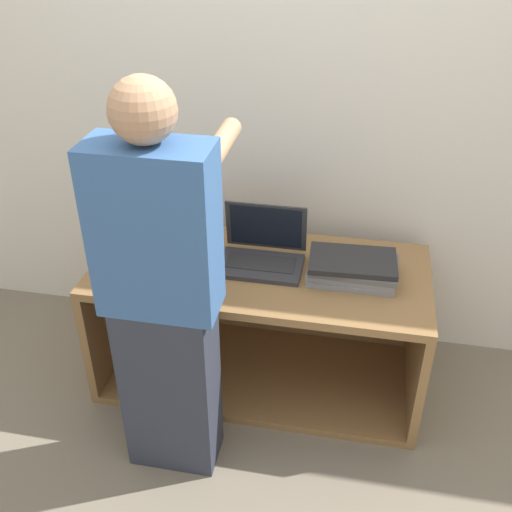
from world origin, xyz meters
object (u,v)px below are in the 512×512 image
object	(u,v)px
laptop_stack_left	(172,242)
laptop_open	(262,253)
laptop_stack_right	(353,268)
person	(163,299)

from	to	relation	value
laptop_stack_left	laptop_open	bearing A→B (deg)	6.26
laptop_stack_left	laptop_stack_right	xyz separation A→B (m)	(0.76, 0.00, -0.04)
laptop_stack_left	laptop_stack_right	distance (m)	0.76
laptop_open	laptop_stack_right	xyz separation A→B (m)	(0.38, -0.04, -0.00)
laptop_stack_right	laptop_stack_left	bearing A→B (deg)	-179.87
laptop_stack_right	laptop_open	bearing A→B (deg)	174.02
laptop_stack_left	person	distance (m)	0.52
laptop_stack_right	person	size ratio (longest dim) A/B	0.24
laptop_open	person	world-z (taller)	person
person	laptop_stack_right	bearing A→B (deg)	38.48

